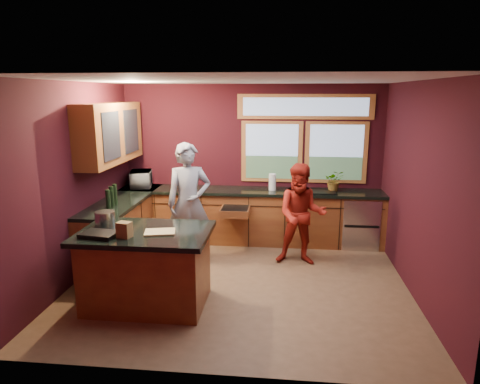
% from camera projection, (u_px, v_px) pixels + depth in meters
% --- Properties ---
extents(floor, '(4.50, 4.50, 0.00)m').
position_uv_depth(floor, '(240.00, 282.00, 5.89)').
color(floor, brown).
rests_on(floor, ground).
extents(room_shell, '(4.52, 4.02, 2.71)m').
position_uv_depth(room_shell, '(199.00, 149.00, 5.86)').
color(room_shell, black).
rests_on(room_shell, ground).
extents(back_counter, '(4.50, 0.64, 0.93)m').
position_uv_depth(back_counter, '(261.00, 216.00, 7.41)').
color(back_counter, '#562314').
rests_on(back_counter, floor).
extents(left_counter, '(0.64, 2.30, 0.93)m').
position_uv_depth(left_counter, '(124.00, 227.00, 6.81)').
color(left_counter, '#562314').
rests_on(left_counter, floor).
extents(island, '(1.55, 1.05, 0.95)m').
position_uv_depth(island, '(147.00, 268.00, 5.18)').
color(island, '#562314').
rests_on(island, floor).
extents(person_grey, '(0.78, 0.65, 1.83)m').
position_uv_depth(person_grey, '(189.00, 203.00, 6.48)').
color(person_grey, slate).
rests_on(person_grey, floor).
extents(person_red, '(0.77, 0.61, 1.54)m').
position_uv_depth(person_red, '(301.00, 215.00, 6.39)').
color(person_red, maroon).
rests_on(person_red, floor).
extents(microwave, '(0.47, 0.59, 0.29)m').
position_uv_depth(microwave, '(141.00, 179.00, 7.49)').
color(microwave, '#999999').
rests_on(microwave, left_counter).
extents(potted_plant, '(0.32, 0.27, 0.35)m').
position_uv_depth(potted_plant, '(334.00, 181.00, 7.19)').
color(potted_plant, '#999999').
rests_on(potted_plant, back_counter).
extents(paper_towel, '(0.12, 0.12, 0.28)m').
position_uv_depth(paper_towel, '(272.00, 182.00, 7.26)').
color(paper_towel, silver).
rests_on(paper_towel, back_counter).
extents(cutting_board, '(0.40, 0.32, 0.02)m').
position_uv_depth(cutting_board, '(160.00, 232.00, 5.00)').
color(cutting_board, tan).
rests_on(cutting_board, island).
extents(stock_pot, '(0.24, 0.24, 0.18)m').
position_uv_depth(stock_pot, '(105.00, 219.00, 5.26)').
color(stock_pot, '#A6A6AB').
rests_on(stock_pot, island).
extents(paper_bag, '(0.17, 0.15, 0.18)m').
position_uv_depth(paper_bag, '(124.00, 230.00, 4.83)').
color(paper_bag, brown).
rests_on(paper_bag, island).
extents(black_tray, '(0.43, 0.33, 0.05)m').
position_uv_depth(black_tray, '(99.00, 234.00, 4.87)').
color(black_tray, black).
rests_on(black_tray, island).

